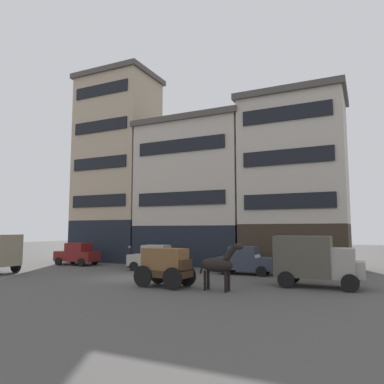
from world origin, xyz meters
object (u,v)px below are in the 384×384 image
at_px(sedan_light, 77,254).
at_px(pedestrian_officer, 129,255).
at_px(cargo_wagon, 166,264).
at_px(sedan_parked_curb, 245,260).
at_px(draft_horse, 219,264).
at_px(delivery_truck_near, 315,259).
at_px(sedan_dark, 155,258).

bearing_deg(sedan_light, pedestrian_officer, 2.77).
xyz_separation_m(cargo_wagon, pedestrian_officer, (-7.41, 7.26, -0.17)).
bearing_deg(sedan_light, sedan_parked_curb, -0.26).
height_order(cargo_wagon, draft_horse, draft_horse).
height_order(delivery_truck_near, sedan_dark, delivery_truck_near).
height_order(draft_horse, sedan_dark, draft_horse).
bearing_deg(cargo_wagon, draft_horse, -0.06).
bearing_deg(sedan_parked_curb, delivery_truck_near, -36.76).
relative_size(draft_horse, sedan_dark, 0.61).
bearing_deg(delivery_truck_near, sedan_parked_curb, 143.24).
bearing_deg(sedan_light, draft_horse, -24.40).
bearing_deg(pedestrian_officer, cargo_wagon, -44.40).
height_order(cargo_wagon, sedan_parked_curb, cargo_wagon).
bearing_deg(draft_horse, sedan_dark, 139.81).
height_order(sedan_dark, sedan_parked_curb, same).
relative_size(sedan_dark, pedestrian_officer, 2.14).
relative_size(delivery_truck_near, sedan_dark, 1.14).
xyz_separation_m(sedan_light, pedestrian_officer, (5.11, 0.25, 0.07)).
bearing_deg(draft_horse, sedan_parked_curb, 96.63).
distance_m(delivery_truck_near, sedan_dark, 11.94).
bearing_deg(pedestrian_officer, sedan_dark, -18.27).
distance_m(draft_horse, delivery_truck_near, 5.25).
distance_m(cargo_wagon, sedan_light, 14.35).
bearing_deg(sedan_dark, sedan_light, 174.93).
xyz_separation_m(sedan_parked_curb, pedestrian_officer, (-9.56, 0.31, 0.07)).
height_order(draft_horse, sedan_light, draft_horse).
bearing_deg(sedan_dark, sedan_parked_curb, 5.52).
relative_size(cargo_wagon, sedan_parked_curb, 0.80).
bearing_deg(cargo_wagon, delivery_truck_near, 25.10).
xyz_separation_m(sedan_dark, sedan_parked_curb, (6.66, 0.64, 0.00)).
distance_m(cargo_wagon, pedestrian_officer, 10.38).
xyz_separation_m(sedan_dark, sedan_light, (-8.00, 0.71, 0.00)).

